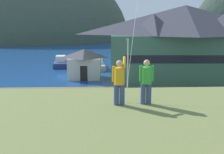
% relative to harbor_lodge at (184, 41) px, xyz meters
% --- Properties ---
extents(ground_plane, '(600.00, 600.00, 0.00)m').
position_rel_harbor_lodge_xyz_m(ground_plane, '(-12.44, -22.19, -6.03)').
color(ground_plane, '#66604C').
extents(parking_lot_pad, '(40.00, 20.00, 0.10)m').
position_rel_harbor_lodge_xyz_m(parking_lot_pad, '(-12.44, -17.19, -5.98)').
color(parking_lot_pad, slate).
rests_on(parking_lot_pad, ground).
extents(bay_water, '(360.00, 84.00, 0.03)m').
position_rel_harbor_lodge_xyz_m(bay_water, '(-12.44, 37.81, -6.02)').
color(bay_water, navy).
rests_on(bay_water, ground).
extents(far_hill_west_ridge, '(96.19, 75.43, 72.72)m').
position_rel_harbor_lodge_xyz_m(far_hill_west_ridge, '(-47.18, 91.84, -6.03)').
color(far_hill_west_ridge, '#42513D').
rests_on(far_hill_west_ridge, ground).
extents(harbor_lodge, '(24.29, 11.76, 11.32)m').
position_rel_harbor_lodge_xyz_m(harbor_lodge, '(0.00, 0.00, 0.00)').
color(harbor_lodge, '#38604C').
rests_on(harbor_lodge, ground).
extents(storage_shed_waterside, '(5.57, 4.37, 4.70)m').
position_rel_harbor_lodge_xyz_m(storage_shed_waterside, '(-15.41, 1.16, -3.60)').
color(storage_shed_waterside, beige).
rests_on(storage_shed_waterside, ground).
extents(wharf_dock, '(3.20, 15.66, 0.70)m').
position_rel_harbor_lodge_xyz_m(wharf_dock, '(-17.22, 13.77, -5.68)').
color(wharf_dock, '#70604C').
rests_on(wharf_dock, ground).
extents(moored_boat_wharfside, '(3.29, 8.33, 2.16)m').
position_rel_harbor_lodge_xyz_m(moored_boat_wharfside, '(-20.87, 13.22, -5.31)').
color(moored_boat_wharfside, navy).
rests_on(moored_boat_wharfside, ground).
extents(moored_boat_outer_mooring, '(3.34, 8.33, 2.16)m').
position_rel_harbor_lodge_xyz_m(moored_boat_outer_mooring, '(-13.54, 10.16, -5.31)').
color(moored_boat_outer_mooring, '#A8A399').
rests_on(moored_boat_outer_mooring, ground).
extents(parked_car_lone_by_shed, '(4.33, 2.32, 1.82)m').
position_rel_harbor_lodge_xyz_m(parked_car_lone_by_shed, '(-19.09, -14.59, -4.97)').
color(parked_car_lone_by_shed, '#236633').
rests_on(parked_car_lone_by_shed, parking_lot_pad).
extents(parked_car_mid_row_center, '(4.22, 2.09, 1.82)m').
position_rel_harbor_lodge_xyz_m(parked_car_mid_row_center, '(-9.42, -15.45, -4.97)').
color(parked_car_mid_row_center, silver).
rests_on(parked_car_mid_row_center, parking_lot_pad).
extents(parked_car_back_row_left, '(4.29, 2.22, 1.82)m').
position_rel_harbor_lodge_xyz_m(parked_car_back_row_left, '(-16.31, -22.78, -4.97)').
color(parked_car_back_row_left, slate).
rests_on(parked_car_back_row_left, parking_lot_pad).
extents(parked_car_front_row_silver, '(4.36, 2.38, 1.82)m').
position_rel_harbor_lodge_xyz_m(parked_car_front_row_silver, '(-11.46, -20.98, -4.97)').
color(parked_car_front_row_silver, '#9EA3A8').
rests_on(parked_car_front_row_silver, parking_lot_pad).
extents(parked_car_mid_row_near, '(4.28, 2.22, 1.82)m').
position_rel_harbor_lodge_xyz_m(parked_car_mid_row_near, '(-0.66, -15.82, -4.97)').
color(parked_car_mid_row_near, '#B28923').
rests_on(parked_car_mid_row_near, parking_lot_pad).
extents(parking_light_pole, '(0.24, 0.78, 7.04)m').
position_rel_harbor_lodge_xyz_m(parking_light_pole, '(-9.92, -11.64, -1.88)').
color(parking_light_pole, '#ADADB2').
rests_on(parking_light_pole, parking_lot_pad).
extents(person_kite_flyer, '(0.56, 0.64, 1.86)m').
position_rel_harbor_lodge_xyz_m(person_kite_flyer, '(-12.25, -30.77, 0.87)').
color(person_kite_flyer, '#384770').
rests_on(person_kite_flyer, grassy_hill_foreground).
extents(person_companion, '(0.55, 0.40, 1.74)m').
position_rel_harbor_lodge_xyz_m(person_companion, '(-11.20, -30.70, 0.85)').
color(person_companion, '#384770').
rests_on(person_companion, grassy_hill_foreground).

